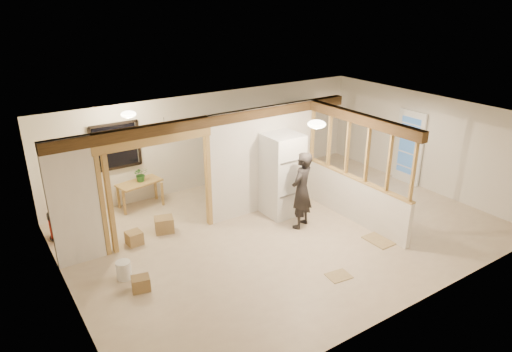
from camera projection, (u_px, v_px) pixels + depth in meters
floor at (286, 230)px, 10.05m from camera, size 9.00×6.50×0.01m
ceiling at (289, 120)px, 9.12m from camera, size 9.00×6.50×0.01m
wall_back at (213, 139)px, 12.10m from camera, size 9.00×0.01×2.50m
wall_front at (414, 243)px, 7.07m from camera, size 9.00×0.01×2.50m
wall_left at (63, 236)px, 7.28m from camera, size 0.01×6.50×2.50m
wall_right at (425, 142)px, 11.89m from camera, size 0.01×6.50×2.50m
partition_left_stub at (74, 203)px, 8.43m from camera, size 0.90×0.12×2.50m
partition_center at (263, 160)px, 10.61m from camera, size 2.80×0.12×2.50m
doorway_frame at (158, 190)px, 9.34m from camera, size 2.46×0.14×2.20m
header_beam_back at (216, 120)px, 9.58m from camera, size 7.00×0.18×0.22m
header_beam_right at (360, 119)px, 9.67m from camera, size 0.18×3.30×0.22m
pony_wall at (353, 199)px, 10.38m from camera, size 0.12×3.20×1.00m
stud_partition at (357, 151)px, 9.94m from camera, size 0.14×3.20×1.32m
window_back at (116, 146)px, 10.59m from camera, size 1.12×0.10×1.10m
french_door at (409, 147)px, 12.25m from camera, size 0.12×0.86×2.00m
ceiling_dome_main at (317, 124)px, 8.89m from camera, size 0.36×0.36×0.16m
ceiling_dome_util at (128, 114)px, 9.62m from camera, size 0.32×0.32×0.14m
hanging_bulb at (165, 132)px, 9.45m from camera, size 0.07×0.07×0.07m
refrigerator at (282, 175)px, 10.49m from camera, size 0.80×0.78×1.94m
woman at (302, 190)px, 9.90m from camera, size 0.75×0.64×1.75m
work_table at (140, 194)px, 11.04m from camera, size 1.12×0.72×0.65m
potted_plant at (141, 174)px, 10.89m from camera, size 0.33×0.29×0.36m
shop_vac at (59, 225)px, 9.64m from camera, size 0.49×0.49×0.60m
bookshelf at (294, 137)px, 13.36m from camera, size 0.93×0.31×1.85m
bucket at (124, 270)px, 8.30m from camera, size 0.28×0.28×0.34m
box_util_a at (164, 225)px, 9.93m from camera, size 0.47×0.43×0.34m
box_util_b at (134, 238)px, 9.45m from camera, size 0.33×0.33×0.28m
box_front at (141, 284)px, 7.99m from camera, size 0.36×0.32×0.25m
floor_panel_near at (382, 239)px, 9.66m from camera, size 0.62×0.62×0.02m
floor_panel_far at (339, 276)px, 8.42m from camera, size 0.47×0.39×0.01m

